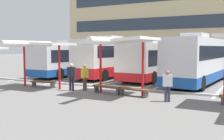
# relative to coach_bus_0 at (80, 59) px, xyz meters

# --- Properties ---
(ground_plane) EXTENTS (160.00, 160.00, 0.00)m
(ground_plane) POSITION_rel_coach_bus_0_xyz_m (6.05, -7.57, -1.61)
(ground_plane) COLOR slate
(terminal_building) EXTENTS (37.77, 15.06, 19.00)m
(terminal_building) POSITION_rel_coach_bus_0_xyz_m (6.08, 22.77, 6.52)
(terminal_building) COLOR #D1BC8C
(terminal_building) RESTS_ON ground
(coach_bus_0) EXTENTS (2.77, 12.41, 3.46)m
(coach_bus_0) POSITION_rel_coach_bus_0_xyz_m (0.00, 0.00, 0.00)
(coach_bus_0) COLOR silver
(coach_bus_0) RESTS_ON ground
(coach_bus_1) EXTENTS (2.89, 12.41, 3.82)m
(coach_bus_1) POSITION_rel_coach_bus_0_xyz_m (4.07, 0.78, 0.16)
(coach_bus_1) COLOR silver
(coach_bus_1) RESTS_ON ground
(coach_bus_2) EXTENTS (2.84, 10.18, 3.48)m
(coach_bus_2) POSITION_rel_coach_bus_0_xyz_m (8.11, -0.20, 0.01)
(coach_bus_2) COLOR silver
(coach_bus_2) RESTS_ON ground
(coach_bus_3) EXTENTS (3.26, 10.53, 3.78)m
(coach_bus_3) POSITION_rel_coach_bus_0_xyz_m (12.17, -1.58, 0.17)
(coach_bus_3) COLOR silver
(coach_bus_3) RESTS_ON ground
(lane_stripe_0) EXTENTS (0.16, 14.00, 0.01)m
(lane_stripe_0) POSITION_rel_coach_bus_0_xyz_m (-1.93, -0.66, -1.60)
(lane_stripe_0) COLOR white
(lane_stripe_0) RESTS_ON ground
(lane_stripe_1) EXTENTS (0.16, 14.00, 0.01)m
(lane_stripe_1) POSITION_rel_coach_bus_0_xyz_m (2.06, -0.66, -1.60)
(lane_stripe_1) COLOR white
(lane_stripe_1) RESTS_ON ground
(lane_stripe_2) EXTENTS (0.16, 14.00, 0.01)m
(lane_stripe_2) POSITION_rel_coach_bus_0_xyz_m (6.05, -0.66, -1.60)
(lane_stripe_2) COLOR white
(lane_stripe_2) RESTS_ON ground
(lane_stripe_3) EXTENTS (0.16, 14.00, 0.01)m
(lane_stripe_3) POSITION_rel_coach_bus_0_xyz_m (10.04, -0.66, -1.60)
(lane_stripe_3) COLOR white
(lane_stripe_3) RESTS_ON ground
(waiting_shelter_1) EXTENTS (4.16, 4.48, 3.19)m
(waiting_shelter_1) POSITION_rel_coach_bus_0_xyz_m (3.07, -9.23, 1.35)
(waiting_shelter_1) COLOR red
(waiting_shelter_1) RESTS_ON ground
(bench_2) EXTENTS (1.89, 0.59, 0.45)m
(bench_2) POSITION_rel_coach_bus_0_xyz_m (3.07, -8.83, -1.27)
(bench_2) COLOR brown
(bench_2) RESTS_ON ground
(waiting_shelter_2) EXTENTS (3.76, 5.04, 3.35)m
(waiting_shelter_2) POSITION_rel_coach_bus_0_xyz_m (9.04, -9.02, 1.46)
(waiting_shelter_2) COLOR red
(waiting_shelter_2) RESTS_ON ground
(bench_3) EXTENTS (2.00, 0.67, 0.45)m
(bench_3) POSITION_rel_coach_bus_0_xyz_m (8.14, -8.79, -1.27)
(bench_3) COLOR brown
(bench_3) RESTS_ON ground
(bench_4) EXTENTS (1.93, 0.63, 0.45)m
(bench_4) POSITION_rel_coach_bus_0_xyz_m (9.94, -8.91, -1.27)
(bench_4) COLOR brown
(bench_4) RESTS_ON ground
(platform_kerb) EXTENTS (44.00, 0.24, 0.12)m
(platform_kerb) POSITION_rel_coach_bus_0_xyz_m (6.05, -6.84, -1.55)
(platform_kerb) COLOR #ADADA8
(platform_kerb) RESTS_ON ground
(waiting_passenger_0) EXTENTS (0.55, 0.35, 1.76)m
(waiting_passenger_0) POSITION_rel_coach_bus_0_xyz_m (5.67, -9.04, -0.58)
(waiting_passenger_0) COLOR black
(waiting_passenger_0) RESTS_ON ground
(waiting_passenger_1) EXTENTS (0.27, 0.51, 1.69)m
(waiting_passenger_1) POSITION_rel_coach_bus_0_xyz_m (6.37, -8.57, -0.63)
(waiting_passenger_1) COLOR brown
(waiting_passenger_1) RESTS_ON ground
(waiting_passenger_2) EXTENTS (0.51, 0.41, 1.60)m
(waiting_passenger_2) POSITION_rel_coach_bus_0_xyz_m (12.10, -9.58, -0.69)
(waiting_passenger_2) COLOR #33384C
(waiting_passenger_2) RESTS_ON ground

